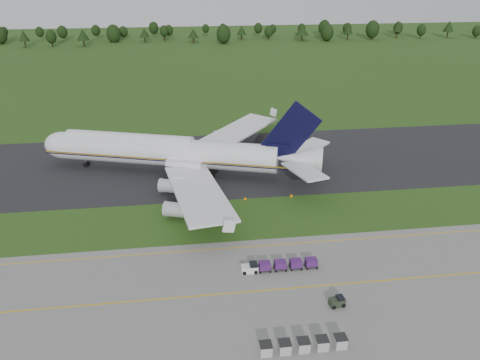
{
  "coord_description": "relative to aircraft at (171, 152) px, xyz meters",
  "views": [
    {
      "loc": [
        -10.44,
        -77.22,
        44.37
      ],
      "look_at": [
        -0.14,
        2.0,
        7.18
      ],
      "focal_mm": 35.0,
      "sensor_mm": 36.0,
      "label": 1
    }
  ],
  "objects": [
    {
      "name": "ground",
      "position": [
        13.19,
        -23.26,
        -5.3
      ],
      "size": [
        600.0,
        600.0,
        0.0
      ],
      "primitive_type": "plane",
      "color": "#254715",
      "rests_on": "ground"
    },
    {
      "name": "apron",
      "position": [
        13.19,
        -57.26,
        -5.27
      ],
      "size": [
        300.0,
        52.0,
        0.06
      ],
      "primitive_type": "cube",
      "color": "slate",
      "rests_on": "ground"
    },
    {
      "name": "taxiway",
      "position": [
        13.19,
        4.74,
        -5.26
      ],
      "size": [
        300.0,
        40.0,
        0.08
      ],
      "primitive_type": "cube",
      "color": "black",
      "rests_on": "ground"
    },
    {
      "name": "apron_markings",
      "position": [
        13.19,
        -50.24,
        -5.23
      ],
      "size": [
        300.0,
        30.2,
        0.01
      ],
      "color": "gold",
      "rests_on": "apron"
    },
    {
      "name": "tree_line",
      "position": [
        -6.11,
        195.41,
        0.74
      ],
      "size": [
        532.39,
        23.1,
        11.04
      ],
      "color": "black",
      "rests_on": "ground"
    },
    {
      "name": "aircraft",
      "position": [
        0.0,
        0.0,
        0.0
      ],
      "size": [
        65.99,
        61.42,
        18.55
      ],
      "color": "white",
      "rests_on": "ground"
    },
    {
      "name": "baggage_train",
      "position": [
        16.74,
        -40.36,
        -4.44
      ],
      "size": [
        12.28,
        1.57,
        1.51
      ],
      "color": "white",
      "rests_on": "apron"
    },
    {
      "name": "utility_cart",
      "position": [
        23.23,
        -49.89,
        -4.66
      ],
      "size": [
        2.29,
        1.57,
        1.17
      ],
      "color": "#252C1F",
      "rests_on": "apron"
    },
    {
      "name": "uld_row",
      "position": [
        16.36,
        -57.49,
        -4.46
      ],
      "size": [
        11.17,
        1.57,
        1.55
      ],
      "color": "#ABABAB",
      "rests_on": "apron"
    },
    {
      "name": "edge_markers",
      "position": [
        19.69,
        -15.86,
        -5.02
      ],
      "size": [
        10.2,
        0.3,
        0.6
      ],
      "color": "orange",
      "rests_on": "ground"
    }
  ]
}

